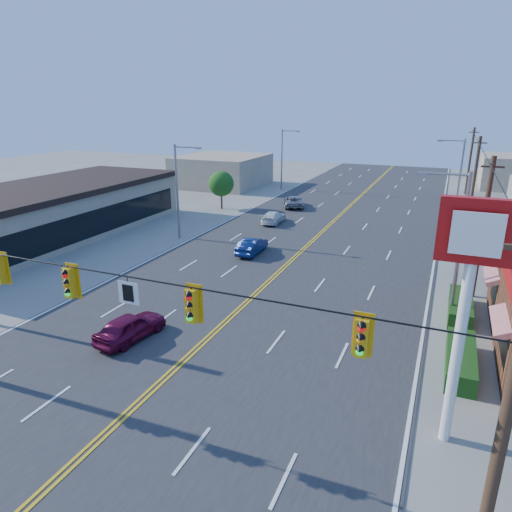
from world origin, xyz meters
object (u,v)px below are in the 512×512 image
at_px(kfc_pylon, 469,277).
at_px(car_blue, 252,246).
at_px(signal_span, 97,302).
at_px(car_silver, 294,202).
at_px(car_white, 273,218).
at_px(car_magenta, 130,328).

bearing_deg(kfc_pylon, car_blue, 131.38).
height_order(signal_span, car_silver, signal_span).
bearing_deg(car_white, car_magenta, 91.59).
relative_size(signal_span, car_blue, 6.46).
bearing_deg(car_white, signal_span, 97.14).
height_order(car_blue, car_silver, car_silver).
distance_m(car_magenta, car_silver, 32.38).
relative_size(car_white, car_silver, 0.87).
xyz_separation_m(car_magenta, car_blue, (0.08, 14.84, -0.04)).
relative_size(signal_span, car_silver, 5.38).
distance_m(car_magenta, car_blue, 14.84).
bearing_deg(car_silver, car_white, 72.62).
relative_size(car_magenta, car_blue, 1.02).
bearing_deg(car_white, car_blue, 98.45).
xyz_separation_m(car_blue, car_white, (-1.90, 9.66, -0.05)).
distance_m(signal_span, car_white, 30.76).
xyz_separation_m(kfc_pylon, car_magenta, (-14.48, 1.51, -5.39)).
distance_m(car_white, car_silver, 7.82).
bearing_deg(car_silver, car_blue, 76.61).
bearing_deg(car_silver, car_magenta, 72.85).
bearing_deg(car_white, kfc_pylon, 119.42).
bearing_deg(kfc_pylon, car_white, 122.07).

